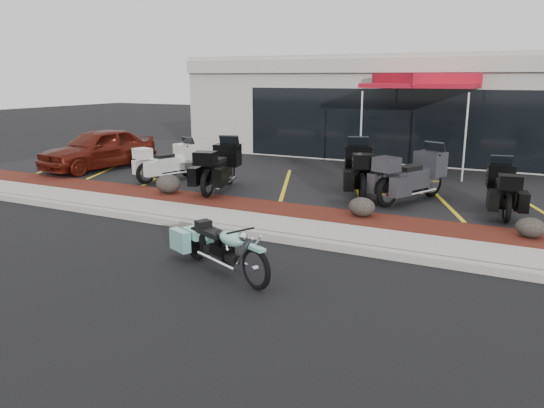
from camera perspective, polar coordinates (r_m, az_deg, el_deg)
The scene contains 18 objects.
ground at distance 9.79m, azimuth -0.95°, elevation -5.52°, with size 90.00×90.00×0.00m, color black.
curb at distance 10.54m, azimuth 1.34°, elevation -3.71°, with size 24.00×0.25×0.15m, color gray.
sidewalk at distance 11.14m, azimuth 2.89°, elevation -2.76°, with size 24.00×1.20×0.15m, color gray.
mulch_bed at distance 12.21m, azimuth 5.19°, elevation -1.33°, with size 24.00×1.20×0.16m, color #3C110D.
upper_lot at distance 17.23m, azimuth 11.88°, elevation 2.77°, with size 26.00×9.60×0.15m, color black.
dealership_building at distance 23.10m, azimuth 16.28°, elevation 10.01°, with size 18.00×8.16×4.00m.
boulder_left at distance 14.48m, azimuth -11.09°, elevation 2.15°, with size 0.70×0.59×0.50m, color black.
boulder_mid at distance 11.98m, azimuth 9.62°, elevation -0.30°, with size 0.60×0.50×0.43m, color black.
boulder_right at distance 11.42m, azimuth 26.06°, elevation -2.30°, with size 0.55×0.46×0.39m, color black.
hero_cruiser at distance 8.11m, azimuth -1.72°, elevation -6.29°, with size 2.53×0.64×0.89m, color #78BBAF, non-canonical shape.
touring_white at distance 16.69m, azimuth -9.00°, elevation 5.00°, with size 2.16×0.82×1.26m, color silver, non-canonical shape.
touring_black_front at distance 15.35m, azimuth -4.62°, elevation 4.73°, with size 2.46×0.94×1.43m, color black, non-canonical shape.
touring_black_mid at distance 15.01m, azimuth 9.17°, elevation 4.45°, with size 2.50×0.96×1.46m, color black, non-canonical shape.
touring_grey at distance 14.31m, azimuth 16.94°, elevation 3.57°, with size 2.48×0.95×1.44m, color #313136, non-canonical shape.
touring_black_rear at distance 13.78m, azimuth 23.27°, elevation 2.29°, with size 2.15×0.82×1.25m, color black, non-canonical shape.
parked_car at distance 18.91m, azimuth -18.19°, elevation 5.66°, with size 1.63×4.04×1.38m, color #4D120B.
traffic_cone at distance 17.39m, azimuth 9.03°, elevation 4.01°, with size 0.29×0.29×0.46m, color #D44007.
popup_canopy at distance 18.42m, azimuth 16.10°, elevation 12.49°, with size 3.82×3.82×3.18m.
Camera 1 is at (4.33, -8.19, 3.19)m, focal length 35.00 mm.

